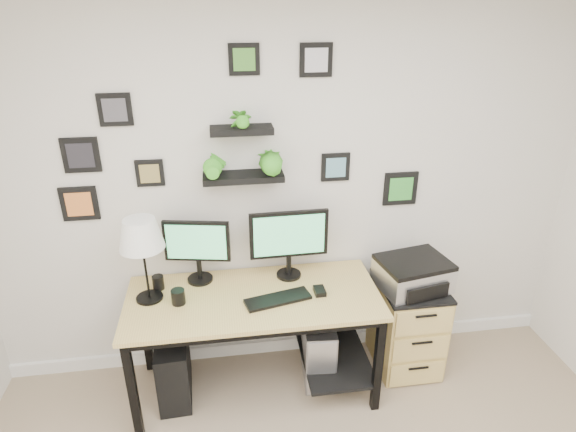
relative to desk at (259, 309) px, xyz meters
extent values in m
plane|color=silver|center=(0.25, 0.33, 0.67)|extent=(4.00, 0.00, 4.00)
cube|color=white|center=(0.25, 0.32, -0.58)|extent=(4.00, 0.03, 0.10)
cube|color=tan|center=(-0.04, -0.04, 0.11)|extent=(1.60, 0.70, 0.03)
cube|color=black|center=(-0.04, -0.04, 0.07)|extent=(1.54, 0.64, 0.05)
cube|color=black|center=(-0.04, 0.29, -0.17)|extent=(1.44, 0.02, 0.41)
cube|color=black|center=(0.51, -0.04, -0.45)|extent=(0.45, 0.63, 0.03)
cube|color=black|center=(-0.79, -0.34, -0.27)|extent=(0.05, 0.05, 0.72)
cube|color=black|center=(-0.79, 0.26, -0.27)|extent=(0.05, 0.05, 0.72)
cube|color=black|center=(0.71, -0.34, -0.27)|extent=(0.05, 0.05, 0.72)
cube|color=black|center=(0.71, 0.26, -0.27)|extent=(0.05, 0.05, 0.72)
cylinder|color=black|center=(-0.37, 0.20, 0.13)|extent=(0.20, 0.20, 0.02)
cylinder|color=black|center=(-0.37, 0.20, 0.21)|extent=(0.04, 0.04, 0.15)
cube|color=black|center=(-0.37, 0.20, 0.42)|extent=(0.42, 0.11, 0.28)
cube|color=#4CB272|center=(-0.38, 0.18, 0.42)|extent=(0.38, 0.08, 0.24)
cylinder|color=black|center=(0.22, 0.17, 0.13)|extent=(0.17, 0.17, 0.02)
cylinder|color=black|center=(0.22, 0.17, 0.21)|extent=(0.03, 0.03, 0.15)
cube|color=black|center=(0.22, 0.17, 0.44)|extent=(0.52, 0.04, 0.32)
cube|color=#4CB272|center=(0.22, 0.15, 0.44)|extent=(0.46, 0.01, 0.28)
cube|color=black|center=(0.11, -0.11, 0.13)|extent=(0.43, 0.22, 0.02)
cube|color=black|center=(0.38, -0.06, 0.14)|extent=(0.07, 0.10, 0.03)
cylinder|color=black|center=(-0.68, 0.03, 0.13)|extent=(0.17, 0.17, 0.02)
cylinder|color=black|center=(-0.68, 0.03, 0.38)|extent=(0.01, 0.01, 0.50)
cone|color=white|center=(-0.68, 0.03, 0.58)|extent=(0.27, 0.27, 0.19)
cylinder|color=black|center=(-0.50, -0.04, 0.17)|extent=(0.08, 0.08, 0.09)
cylinder|color=black|center=(-0.63, 0.14, 0.17)|extent=(0.07, 0.07, 0.09)
cube|color=black|center=(-0.58, -0.01, -0.40)|extent=(0.22, 0.46, 0.45)
cube|color=gray|center=(0.41, 0.05, -0.39)|extent=(0.25, 0.48, 0.46)
cube|color=silver|center=(0.39, -0.18, -0.39)|extent=(0.19, 0.03, 0.43)
cube|color=tan|center=(1.06, 0.06, -0.30)|extent=(0.42, 0.50, 0.65)
cube|color=black|center=(1.06, 0.06, 0.03)|extent=(0.43, 0.51, 0.02)
cube|color=tan|center=(1.06, -0.19, -0.52)|extent=(0.39, 0.02, 0.18)
cylinder|color=black|center=(1.06, -0.21, -0.46)|extent=(0.14, 0.02, 0.02)
cube|color=tan|center=(1.06, -0.19, -0.30)|extent=(0.39, 0.02, 0.18)
cylinder|color=black|center=(1.06, -0.21, -0.24)|extent=(0.14, 0.02, 0.02)
cube|color=tan|center=(1.06, -0.19, -0.08)|extent=(0.39, 0.02, 0.18)
cylinder|color=black|center=(1.06, -0.21, -0.02)|extent=(0.14, 0.02, 0.02)
cube|color=silver|center=(1.05, 0.04, 0.13)|extent=(0.51, 0.42, 0.17)
cube|color=black|center=(1.05, 0.04, 0.24)|extent=(0.51, 0.42, 0.03)
cube|color=black|center=(1.08, -0.14, 0.11)|extent=(0.31, 0.08, 0.10)
cube|color=black|center=(-0.05, 0.24, 0.82)|extent=(0.50, 0.18, 0.04)
cube|color=black|center=(-0.05, 0.23, 1.12)|extent=(0.38, 0.15, 0.04)
imported|color=green|center=(-0.22, 0.24, 0.98)|extent=(0.15, 0.12, 0.27)
imported|color=green|center=(0.12, 0.24, 0.98)|extent=(0.15, 0.15, 0.27)
imported|color=green|center=(-0.05, 0.23, 1.27)|extent=(0.13, 0.09, 0.25)
cube|color=black|center=(1.01, 0.32, 0.65)|extent=(0.23, 0.02, 0.23)
cube|color=green|center=(1.01, 0.31, 0.65)|extent=(0.16, 0.00, 0.16)
cube|color=black|center=(0.55, 0.32, 0.83)|extent=(0.19, 0.02, 0.19)
cube|color=#6096A9|center=(0.55, 0.31, 0.83)|extent=(0.13, 0.00, 0.13)
cube|color=black|center=(-0.78, 0.32, 1.25)|extent=(0.19, 0.02, 0.19)
cube|color=#45444A|center=(-0.78, 0.31, 1.25)|extent=(0.13, 0.00, 0.13)
cube|color=black|center=(0.41, 0.32, 1.51)|extent=(0.20, 0.02, 0.20)
cube|color=#BDBBC2|center=(0.41, 0.31, 1.51)|extent=(0.14, 0.00, 0.14)
cube|color=black|center=(-0.63, 0.32, 0.85)|extent=(0.17, 0.02, 0.17)
cube|color=olive|center=(-0.63, 0.31, 0.85)|extent=(0.12, 0.00, 0.12)
cube|color=black|center=(-1.01, 0.32, 0.99)|extent=(0.21, 0.02, 0.21)
cube|color=black|center=(-1.01, 0.31, 0.99)|extent=(0.15, 0.00, 0.15)
cube|color=black|center=(-1.07, 0.32, 0.67)|extent=(0.22, 0.02, 0.22)
cube|color=orange|center=(-1.07, 0.31, 0.67)|extent=(0.16, 0.00, 0.16)
cube|color=black|center=(-0.02, 0.32, 1.52)|extent=(0.18, 0.02, 0.18)
cube|color=#43872D|center=(-0.02, 0.31, 1.52)|extent=(0.13, 0.00, 0.13)
camera|label=1|loc=(-0.20, -2.59, 1.85)|focal=30.00mm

